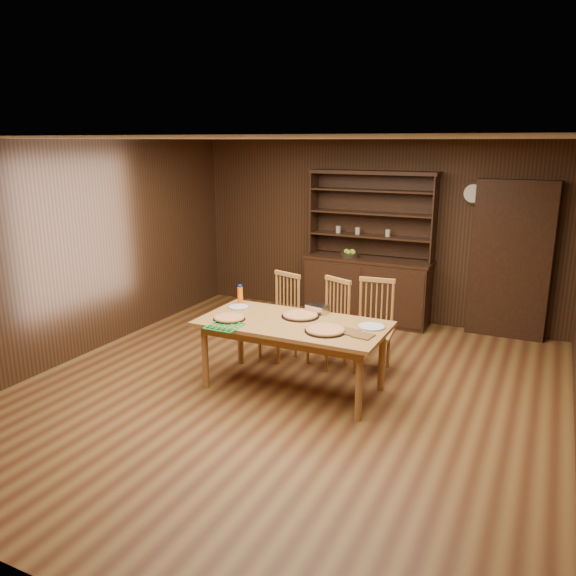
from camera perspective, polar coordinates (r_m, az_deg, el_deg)
The scene contains 20 objects.
floor at distance 6.04m, azimuth -0.26°, elevation -10.54°, with size 6.00×6.00×0.00m, color brown.
room_shell at distance 5.55m, azimuth -0.28°, elevation 4.35°, with size 6.00×6.00×6.00m.
china_hutch at distance 8.27m, azimuth 8.10°, elevation 0.71°, with size 1.84×0.52×2.17m.
doorway at distance 7.97m, azimuth 21.67°, elevation 2.63°, with size 1.00×0.18×2.10m, color black.
wall_clock at distance 7.96m, azimuth 18.30°, elevation 9.12°, with size 0.30×0.05×0.30m.
dining_table at distance 5.88m, azimuth 0.50°, elevation -4.19°, with size 1.96×0.98×0.75m.
chair_left at distance 6.83m, azimuth -0.60°, elevation -2.53°, with size 0.53×0.51×1.04m.
chair_center at distance 6.62m, azimuth 4.44°, elevation -3.19°, with size 0.55×0.54×1.03m.
chair_right at distance 6.53m, azimuth 8.74°, elevation -3.43°, with size 0.48×0.46×1.06m.
pizza_left at distance 5.95m, azimuth -5.99°, elevation -3.05°, with size 0.34×0.34×0.04m.
pizza_right at distance 5.57m, azimuth 3.82°, elevation -4.27°, with size 0.42×0.42×0.04m.
pizza_center at distance 6.02m, azimuth 1.26°, elevation -2.78°, with size 0.41×0.41×0.04m.
cooling_rack at distance 5.74m, azimuth -6.48°, elevation -3.87°, with size 0.31×0.31×0.01m, color green, non-canonical shape.
plate_left at distance 6.37m, azimuth -5.03°, elevation -1.93°, with size 0.24×0.24×0.02m.
plate_right at distance 5.75m, azimuth 8.46°, elevation -3.89°, with size 0.28×0.28×0.02m.
foil_dish at distance 6.16m, azimuth 3.01°, elevation -2.12°, with size 0.22×0.16×0.09m, color white.
juice_bottle at distance 6.52m, azimuth -4.88°, elevation -0.67°, with size 0.06×0.06×0.22m.
pot_holder_a at distance 5.47m, azimuth 7.65°, elevation -4.84°, with size 0.18×0.18×0.01m, color #A91321.
pot_holder_b at distance 5.57m, azimuth 6.09°, elevation -4.41°, with size 0.19×0.19×0.01m, color #A91321.
fruit_bowl at distance 8.20m, azimuth 6.29°, elevation 3.44°, with size 0.27×0.27×0.12m.
Camera 1 is at (2.39, -4.91, 2.58)m, focal length 35.00 mm.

